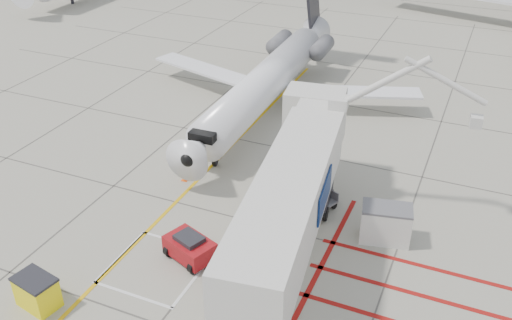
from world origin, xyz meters
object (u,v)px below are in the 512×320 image
at_px(regional_jet, 255,73).
at_px(pushback_tug, 190,247).
at_px(jet_bridge, 288,212).
at_px(spill_bin, 37,292).

distance_m(regional_jet, pushback_tug, 15.18).
height_order(jet_bridge, spill_bin, jet_bridge).
bearing_deg(spill_bin, regional_jet, 97.15).
distance_m(pushback_tug, spill_bin, 6.86).
distance_m(regional_jet, jet_bridge, 15.95).
bearing_deg(regional_jet, pushback_tug, -79.84).
height_order(jet_bridge, pushback_tug, jet_bridge).
height_order(regional_jet, jet_bridge, jet_bridge).
bearing_deg(pushback_tug, spill_bin, -109.39).
relative_size(regional_jet, spill_bin, 15.88).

